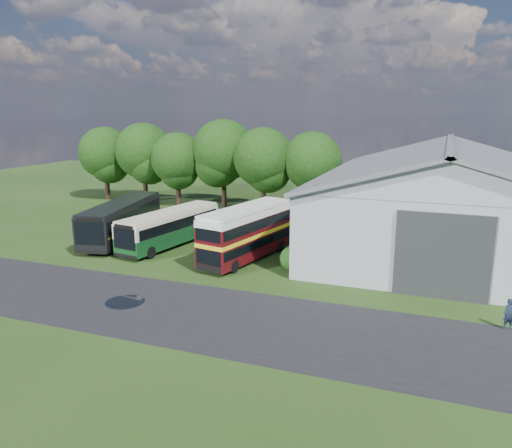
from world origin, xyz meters
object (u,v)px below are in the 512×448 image
at_px(bus_dark_single, 122,219).
at_px(visitor_a, 509,315).
at_px(storage_shed, 446,194).
at_px(bus_green_single, 170,227).
at_px(bus_maroon_double, 247,233).

height_order(bus_dark_single, visitor_a, bus_dark_single).
xyz_separation_m(storage_shed, bus_green_single, (-20.24, -7.54, -2.68)).
relative_size(storage_shed, visitor_a, 15.65).
bearing_deg(storage_shed, bus_green_single, -159.57).
bearing_deg(bus_maroon_double, storage_shed, 45.61).
height_order(bus_maroon_double, visitor_a, bus_maroon_double).
bearing_deg(bus_green_single, storage_shed, 29.44).
relative_size(bus_dark_single, visitor_a, 7.36).
bearing_deg(visitor_a, bus_green_single, 142.92).
relative_size(bus_green_single, bus_dark_single, 0.89).
xyz_separation_m(bus_dark_single, visitor_a, (28.34, -8.14, -0.88)).
height_order(bus_green_single, bus_maroon_double, bus_maroon_double).
height_order(bus_maroon_double, bus_dark_single, bus_maroon_double).
xyz_separation_m(bus_green_single, bus_maroon_double, (7.05, -1.32, 0.44)).
bearing_deg(bus_dark_single, visitor_a, -27.87).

